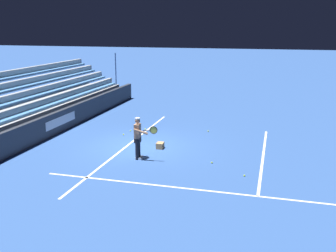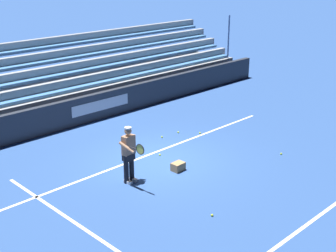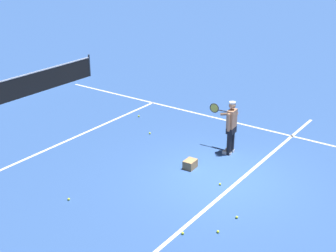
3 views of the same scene
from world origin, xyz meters
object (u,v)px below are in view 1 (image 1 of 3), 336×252
object	(u,v)px
tennis_player	(138,138)
tennis_ball_stray_back	(130,131)
ball_box_cardboard	(160,145)
tennis_ball_on_baseline	(212,163)
tennis_ball_toward_net	(208,131)
tennis_ball_near_player	(244,176)
tennis_ball_far_left	(123,135)
tennis_ball_midcourt	(137,143)
tennis_ball_far_right	(145,129)

from	to	relation	value
tennis_player	tennis_ball_stray_back	world-z (taller)	tennis_player
ball_box_cardboard	tennis_ball_on_baseline	xyz separation A→B (m)	(1.35, 2.53, -0.10)
ball_box_cardboard	tennis_ball_stray_back	size ratio (longest dim) A/B	6.06
tennis_ball_on_baseline	tennis_ball_toward_net	bearing A→B (deg)	-168.45
tennis_player	tennis_ball_near_player	size ratio (longest dim) A/B	25.98
tennis_player	tennis_ball_far_left	size ratio (longest dim) A/B	25.98
tennis_ball_midcourt	tennis_ball_near_player	bearing A→B (deg)	61.25
tennis_player	tennis_ball_far_left	world-z (taller)	tennis_player
tennis_player	tennis_ball_toward_net	distance (m)	5.41
ball_box_cardboard	tennis_ball_midcourt	distance (m)	1.29
tennis_ball_toward_net	tennis_ball_near_player	xyz separation A→B (m)	(5.78, 2.32, 0.00)
tennis_player	ball_box_cardboard	world-z (taller)	tennis_player
tennis_ball_stray_back	tennis_ball_on_baseline	size ratio (longest dim) A/B	1.00
tennis_player	tennis_ball_far_left	distance (m)	3.81
tennis_ball_near_player	ball_box_cardboard	bearing A→B (deg)	-121.91
tennis_player	ball_box_cardboard	size ratio (longest dim) A/B	4.29
tennis_ball_midcourt	tennis_ball_far_right	xyz separation A→B (m)	(-2.51, -0.44, 0.00)
tennis_ball_toward_net	tennis_ball_far_right	distance (m)	3.28
tennis_player	tennis_ball_far_left	bearing A→B (deg)	-148.69
tennis_ball_near_player	tennis_ball_on_baseline	size ratio (longest dim) A/B	1.00
tennis_ball_stray_back	ball_box_cardboard	bearing A→B (deg)	44.17
ball_box_cardboard	tennis_ball_toward_net	distance (m)	3.71
tennis_ball_toward_net	tennis_ball_far_left	bearing A→B (deg)	-65.75
tennis_player	tennis_ball_stray_back	distance (m)	4.46
tennis_ball_far_right	tennis_ball_near_player	bearing A→B (deg)	46.30
tennis_player	tennis_ball_far_right	size ratio (longest dim) A/B	25.98
tennis_ball_far_right	tennis_ball_on_baseline	xyz separation A→B (m)	(4.24, 4.21, 0.00)
tennis_ball_far_right	tennis_ball_stray_back	world-z (taller)	same
tennis_ball_toward_net	tennis_ball_far_left	size ratio (longest dim) A/B	1.00
ball_box_cardboard	tennis_ball_far_right	distance (m)	3.34
tennis_ball_midcourt	tennis_ball_far_left	bearing A→B (deg)	-136.24
tennis_ball_midcourt	tennis_ball_far_right	world-z (taller)	same
tennis_ball_near_player	tennis_ball_on_baseline	bearing A→B (deg)	-128.40
tennis_ball_far_right	tennis_ball_near_player	distance (m)	7.69
tennis_player	tennis_ball_midcourt	bearing A→B (deg)	-158.38
tennis_ball_toward_net	tennis_ball_on_baseline	world-z (taller)	same
tennis_player	ball_box_cardboard	bearing A→B (deg)	164.38
ball_box_cardboard	tennis_ball_near_player	distance (m)	4.58
tennis_ball_toward_net	tennis_ball_far_right	xyz separation A→B (m)	(0.47, -3.24, 0.00)
tennis_ball_midcourt	tennis_ball_near_player	distance (m)	5.83
tennis_ball_toward_net	tennis_ball_stray_back	world-z (taller)	same
tennis_ball_stray_back	tennis_ball_near_player	bearing A→B (deg)	52.26
tennis_ball_on_baseline	ball_box_cardboard	bearing A→B (deg)	-118.01
tennis_ball_toward_net	tennis_ball_far_right	bearing A→B (deg)	-81.80
tennis_ball_on_baseline	tennis_ball_midcourt	bearing A→B (deg)	-114.73
tennis_ball_far_left	tennis_player	bearing A→B (deg)	31.31
ball_box_cardboard	tennis_ball_far_left	world-z (taller)	ball_box_cardboard
ball_box_cardboard	tennis_ball_stray_back	world-z (taller)	ball_box_cardboard
tennis_player	tennis_ball_far_right	bearing A→B (deg)	-164.69
tennis_ball_far_left	tennis_ball_on_baseline	world-z (taller)	same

